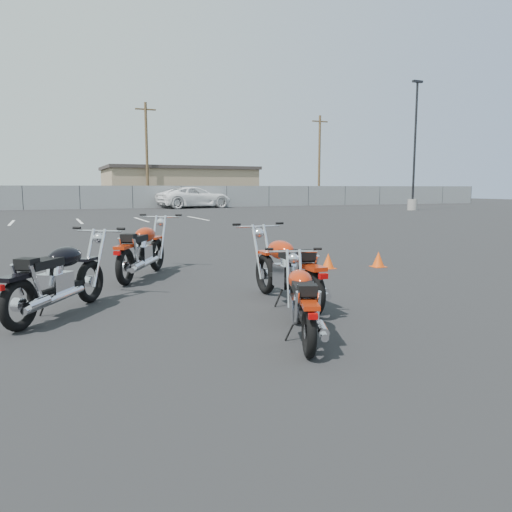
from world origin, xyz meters
name	(u,v)px	position (x,y,z in m)	size (l,w,h in m)	color
ground	(260,311)	(0.00, 0.00, 0.00)	(120.00, 120.00, 0.00)	black
motorcycle_front_red	(142,250)	(-0.96, 3.14, 0.50)	(1.54, 2.11, 1.10)	black
motorcycle_second_black	(58,278)	(-2.43, 0.81, 0.48)	(1.60, 1.96, 1.05)	black
motorcycle_third_red	(302,302)	(-0.06, -1.27, 0.40)	(1.01, 1.78, 0.88)	black
motorcycle_rear_red	(287,270)	(0.51, 0.23, 0.49)	(0.85, 2.19, 1.07)	black
training_cone_near	(328,261)	(2.68, 2.72, 0.15)	(0.26, 0.26, 0.31)	#E7490C
training_cone_extra	(378,259)	(3.73, 2.49, 0.16)	(0.27, 0.27, 0.32)	#E7490C
light_pole_east	(413,178)	(22.37, 23.51, 2.32)	(0.80, 0.70, 9.20)	gray
chainlink_fence	(80,197)	(0.00, 35.00, 0.90)	(80.06, 0.06, 1.80)	slate
tan_building_east	(178,186)	(10.00, 44.00, 1.86)	(14.40, 9.40, 3.70)	#937D5E
utility_pole_c	(147,153)	(6.00, 39.00, 4.69)	(1.80, 0.24, 9.00)	#493622
utility_pole_d	(319,158)	(24.00, 40.00, 4.69)	(1.80, 0.24, 9.00)	#493622
parking_line_stripes	(46,222)	(-2.50, 20.00, 0.00)	(15.12, 4.00, 0.01)	silver
white_van	(195,191)	(8.80, 33.81, 1.34)	(7.05, 2.82, 2.68)	white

